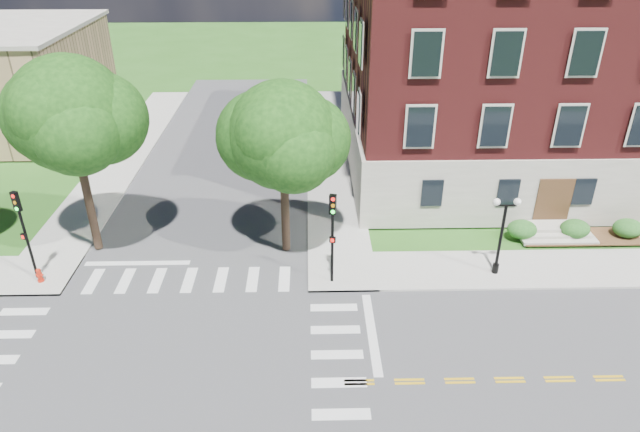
{
  "coord_description": "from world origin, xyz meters",
  "views": [
    {
      "loc": [
        6.09,
        -16.6,
        16.58
      ],
      "look_at": [
        6.62,
        7.96,
        3.2
      ],
      "focal_mm": 32.0,
      "sensor_mm": 36.0,
      "label": 1
    }
  ],
  "objects_px": {
    "traffic_signal_ne": "(333,228)",
    "traffic_signal_nw": "(23,225)",
    "twin_lamp_west": "(502,232)",
    "fire_hydrant": "(40,275)"
  },
  "relations": [
    {
      "from": "fire_hydrant",
      "to": "traffic_signal_ne",
      "type": "bearing_deg",
      "value": -1.13
    },
    {
      "from": "traffic_signal_ne",
      "to": "twin_lamp_west",
      "type": "relative_size",
      "value": 1.13
    },
    {
      "from": "traffic_signal_nw",
      "to": "fire_hydrant",
      "type": "distance_m",
      "value": 2.76
    },
    {
      "from": "twin_lamp_west",
      "to": "traffic_signal_ne",
      "type": "bearing_deg",
      "value": -176.02
    },
    {
      "from": "traffic_signal_ne",
      "to": "traffic_signal_nw",
      "type": "bearing_deg",
      "value": 177.61
    },
    {
      "from": "traffic_signal_ne",
      "to": "traffic_signal_nw",
      "type": "xyz_separation_m",
      "value": [
        -14.84,
        0.62,
        0.0
      ]
    },
    {
      "from": "traffic_signal_nw",
      "to": "twin_lamp_west",
      "type": "height_order",
      "value": "traffic_signal_nw"
    },
    {
      "from": "traffic_signal_nw",
      "to": "fire_hydrant",
      "type": "height_order",
      "value": "traffic_signal_nw"
    },
    {
      "from": "traffic_signal_ne",
      "to": "traffic_signal_nw",
      "type": "height_order",
      "value": "same"
    },
    {
      "from": "twin_lamp_west",
      "to": "fire_hydrant",
      "type": "height_order",
      "value": "twin_lamp_west"
    }
  ]
}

